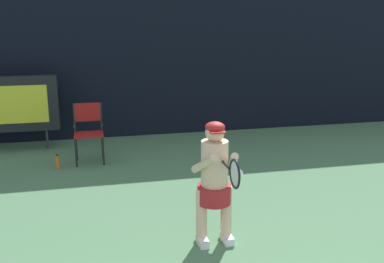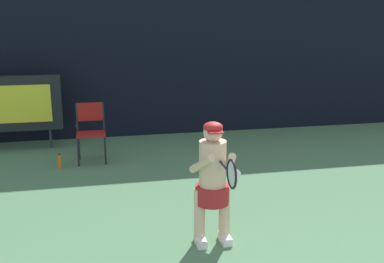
{
  "view_description": "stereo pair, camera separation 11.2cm",
  "coord_description": "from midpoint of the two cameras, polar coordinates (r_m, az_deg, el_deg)",
  "views": [
    {
      "loc": [
        -1.38,
        -1.34,
        2.55
      ],
      "look_at": [
        -0.03,
        4.45,
        1.05
      ],
      "focal_mm": 41.36,
      "sensor_mm": 36.0,
      "label": 1
    },
    {
      "loc": [
        -1.27,
        -1.37,
        2.55
      ],
      "look_at": [
        -0.03,
        4.45,
        1.05
      ],
      "focal_mm": 41.36,
      "sensor_mm": 36.0,
      "label": 2
    }
  ],
  "objects": [
    {
      "name": "tennis_player",
      "position": [
        5.08,
        2.31,
        -6.11
      ],
      "size": [
        0.53,
        0.61,
        1.46
      ],
      "color": "white",
      "rests_on": "ground"
    },
    {
      "name": "tennis_racket",
      "position": [
        4.55,
        4.74,
        -5.37
      ],
      "size": [
        0.03,
        0.6,
        0.31
      ],
      "rotation": [
        0.0,
        0.0,
        -0.04
      ],
      "color": "black"
    },
    {
      "name": "backdrop_screen",
      "position": [
        9.97,
        -5.56,
        9.81
      ],
      "size": [
        18.0,
        0.12,
        3.66
      ],
      "color": "black",
      "rests_on": "ground"
    },
    {
      "name": "scoreboard",
      "position": [
        9.48,
        -23.8,
        3.19
      ],
      "size": [
        2.2,
        0.21,
        1.5
      ],
      "color": "black",
      "rests_on": "ground"
    },
    {
      "name": "umpire_chair",
      "position": [
        8.31,
        -13.58,
        0.3
      ],
      "size": [
        0.52,
        0.44,
        1.08
      ],
      "color": "black",
      "rests_on": "ground"
    },
    {
      "name": "water_bottle",
      "position": [
        8.18,
        -17.33,
        -3.78
      ],
      "size": [
        0.07,
        0.07,
        0.27
      ],
      "color": "#CC691D",
      "rests_on": "ground"
    }
  ]
}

